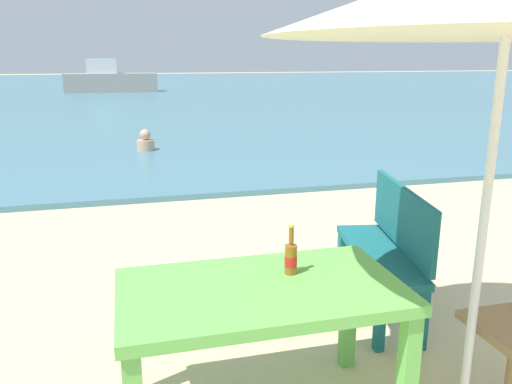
{
  "coord_description": "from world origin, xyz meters",
  "views": [
    {
      "loc": [
        -1.78,
        -1.61,
        1.86
      ],
      "look_at": [
        -0.58,
        3.0,
        0.6
      ],
      "focal_mm": 36.18,
      "sensor_mm": 36.0,
      "label": 1
    }
  ],
  "objects": [
    {
      "name": "sea_water",
      "position": [
        0.0,
        30.0,
        0.04
      ],
      "size": [
        120.0,
        50.0,
        0.08
      ],
      "primitive_type": "cube",
      "color": "teal",
      "rests_on": "ground_plane"
    },
    {
      "name": "picnic_table_green",
      "position": [
        -1.17,
        0.65,
        0.65
      ],
      "size": [
        1.4,
        0.8,
        0.76
      ],
      "color": "#60B24C",
      "rests_on": "ground_plane"
    },
    {
      "name": "boat_barge",
      "position": [
        -2.26,
        26.33,
        0.68
      ],
      "size": [
        4.58,
        1.25,
        1.66
      ],
      "color": "gray",
      "rests_on": "sea_water"
    },
    {
      "name": "beer_bottle_amber",
      "position": [
        -0.98,
        0.75,
        0.85
      ],
      "size": [
        0.07,
        0.07,
        0.26
      ],
      "color": "brown",
      "rests_on": "picnic_table_green"
    },
    {
      "name": "swimmer_person",
      "position": [
        -1.37,
        8.56,
        0.24
      ],
      "size": [
        0.34,
        0.34,
        0.41
      ],
      "color": "tan",
      "rests_on": "sea_water"
    },
    {
      "name": "bench_teal_center",
      "position": [
        0.05,
        1.58,
        0.54
      ],
      "size": [
        0.58,
        1.25,
        0.95
      ],
      "color": "#196066",
      "rests_on": "ground_plane"
    }
  ]
}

